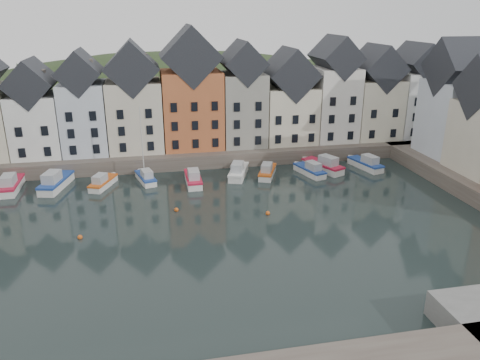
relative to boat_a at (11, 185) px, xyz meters
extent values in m
plane|color=black|center=(24.10, -18.64, -0.75)|extent=(260.00, 260.00, 0.00)
cube|color=#4D423B|center=(24.10, 11.36, 0.25)|extent=(90.00, 16.00, 2.00)
ellipsoid|color=#25361B|center=(24.10, 37.36, -18.75)|extent=(153.60, 70.40, 64.00)
sphere|color=black|center=(10.16, 32.29, 7.95)|extent=(5.77, 5.77, 5.77)
sphere|color=black|center=(48.96, 42.11, 7.37)|extent=(5.27, 5.27, 5.27)
sphere|color=black|center=(55.92, 35.56, 7.13)|extent=(5.07, 5.07, 5.07)
sphere|color=black|center=(38.37, 36.55, 7.07)|extent=(5.01, 5.01, 5.01)
sphere|color=black|center=(52.43, 41.61, 7.30)|extent=(5.21, 5.21, 5.21)
sphere|color=black|center=(26.09, 40.00, 7.57)|extent=(5.45, 5.45, 5.45)
sphere|color=black|center=(61.90, 29.67, 6.45)|extent=(4.49, 4.49, 4.49)
cube|color=white|center=(2.20, 9.36, 5.55)|extent=(6.56, 8.00, 8.61)
cube|color=black|center=(2.20, 9.36, 11.48)|extent=(6.56, 8.16, 6.56)
cube|color=silver|center=(8.73, 9.36, 6.26)|extent=(6.20, 8.00, 10.02)
cube|color=black|center=(8.73, 9.36, 12.80)|extent=(6.20, 8.16, 6.20)
cube|color=beige|center=(15.83, 9.36, 6.29)|extent=(7.70, 8.00, 10.08)
cube|color=black|center=(15.83, 9.36, 13.23)|extent=(7.70, 8.16, 7.70)
cube|color=#BC6135|center=(24.17, 9.36, 6.89)|extent=(8.69, 8.00, 11.28)
cube|color=black|center=(24.17, 9.36, 14.68)|extent=(8.69, 8.16, 8.69)
cube|color=gray|center=(31.88, 9.36, 6.64)|extent=(6.43, 8.00, 10.78)
cube|color=black|center=(31.88, 9.36, 13.62)|extent=(6.43, 8.16, 6.43)
cube|color=beige|center=(39.18, 9.36, 5.53)|extent=(7.88, 8.00, 8.56)
cube|color=black|center=(39.18, 9.36, 11.75)|extent=(7.88, 8.16, 7.88)
cube|color=white|center=(46.52, 9.36, 6.88)|extent=(6.50, 8.00, 11.27)
cube|color=black|center=(46.52, 9.36, 14.13)|extent=(6.50, 8.16, 6.50)
cube|color=beige|center=(53.53, 9.36, 5.91)|extent=(7.23, 8.00, 9.32)
cube|color=black|center=(53.53, 9.36, 12.36)|extent=(7.23, 8.16, 7.23)
cube|color=white|center=(60.38, 9.36, 6.41)|extent=(6.18, 8.00, 10.32)
cube|color=black|center=(60.38, 9.36, 13.10)|extent=(6.18, 8.16, 6.18)
cube|color=silver|center=(60.10, -2.38, 6.44)|extent=(7.47, 8.00, 10.38)
cube|color=black|center=(60.10, -2.38, 13.61)|extent=(7.62, 8.00, 8.00)
sphere|color=#CA5417|center=(20.10, -10.64, -0.60)|extent=(0.50, 0.50, 0.50)
sphere|color=#CA5417|center=(30.10, -13.64, -0.60)|extent=(0.50, 0.50, 0.50)
sphere|color=#CA5417|center=(10.10, -15.64, -0.60)|extent=(0.50, 0.50, 0.50)
cube|color=silver|center=(0.00, 0.21, -0.38)|extent=(2.04, 6.48, 1.18)
cube|color=#B71A37|center=(0.00, 0.21, 0.27)|extent=(2.14, 6.61, 0.27)
cube|color=#A2A5AA|center=(0.01, -0.76, 0.91)|extent=(1.54, 2.60, 1.29)
cube|color=silver|center=(5.47, -0.10, -0.35)|extent=(3.65, 7.19, 1.26)
cube|color=navy|center=(5.47, -0.10, 0.34)|extent=(3.79, 7.35, 0.29)
cube|color=#A2A5AA|center=(5.22, -1.11, 1.03)|extent=(2.22, 3.06, 1.38)
cube|color=silver|center=(11.37, -0.89, -0.44)|extent=(3.45, 5.52, 0.97)
cube|color=#CA5417|center=(11.37, -0.89, 0.09)|extent=(3.58, 5.65, 0.22)
cube|color=#A2A5AA|center=(11.07, -1.63, 0.62)|extent=(1.94, 2.43, 1.06)
cube|color=silver|center=(16.78, -0.07, -0.45)|extent=(2.83, 5.45, 0.96)
cube|color=navy|center=(16.78, -0.07, 0.07)|extent=(2.94, 5.57, 0.22)
cube|color=#A2A5AA|center=(16.98, -0.82, 0.60)|extent=(1.70, 2.33, 1.04)
cylinder|color=silver|center=(16.65, 0.44, 4.47)|extent=(0.12, 0.12, 9.57)
cube|color=silver|center=(22.95, -1.98, -0.40)|extent=(1.84, 6.04, 1.11)
cube|color=#B71A37|center=(22.95, -1.98, 0.20)|extent=(1.94, 6.16, 0.25)
cube|color=#A2A5AA|center=(22.94, -2.88, 0.81)|extent=(1.42, 2.42, 1.21)
cube|color=silver|center=(29.38, -0.33, -0.39)|extent=(3.89, 6.49, 1.14)
cube|color=silver|center=(29.38, -0.33, 0.23)|extent=(4.03, 6.64, 0.26)
cube|color=#A2A5AA|center=(29.06, -1.21, 0.86)|extent=(2.22, 2.84, 1.24)
cube|color=silver|center=(33.35, -0.96, -0.42)|extent=(3.73, 5.86, 1.03)
cube|color=#CA5417|center=(33.35, -0.96, 0.14)|extent=(3.86, 6.00, 0.23)
cube|color=#A2A5AA|center=(33.02, -1.74, 0.70)|extent=(2.08, 2.59, 1.13)
cube|color=silver|center=(39.25, -1.54, -0.43)|extent=(3.16, 5.83, 1.02)
cube|color=navy|center=(39.25, -1.54, 0.13)|extent=(3.28, 5.97, 0.23)
cube|color=#A2A5AA|center=(39.48, -2.35, 0.69)|extent=(1.87, 2.51, 1.12)
cube|color=silver|center=(41.68, -0.29, -0.37)|extent=(4.50, 6.82, 1.21)
cube|color=#B71A37|center=(41.68, -0.29, 0.29)|extent=(4.65, 6.98, 0.27)
cube|color=#A2A5AA|center=(42.08, -1.19, 0.95)|extent=(2.48, 3.03, 1.32)
cube|color=silver|center=(48.10, -0.53, -0.40)|extent=(3.21, 6.24, 1.10)
cube|color=navy|center=(48.10, -0.53, 0.20)|extent=(3.34, 6.38, 0.25)
cube|color=#A2A5AA|center=(48.32, -1.40, 0.79)|extent=(1.94, 2.66, 1.20)
camera|label=1|loc=(17.58, -60.12, 20.86)|focal=35.00mm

